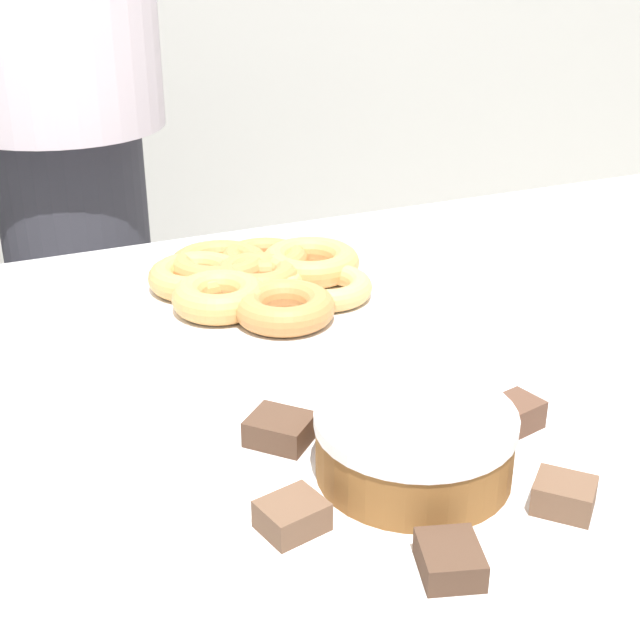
{
  "coord_description": "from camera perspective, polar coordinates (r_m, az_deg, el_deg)",
  "views": [
    {
      "loc": [
        -0.37,
        -0.77,
        1.17
      ],
      "look_at": [
        -0.04,
        -0.01,
        0.79
      ],
      "focal_mm": 50.0,
      "sensor_mm": 36.0,
      "label": 1
    }
  ],
  "objects": [
    {
      "name": "lamington_1",
      "position": [
        0.8,
        -2.57,
        -7.01
      ],
      "size": [
        0.07,
        0.07,
        0.02
      ],
      "rotation": [
        0.0,
        0.0,
        2.32
      ],
      "color": "#513828",
      "rests_on": "plate_cake"
    },
    {
      "name": "donut_3",
      "position": [
        1.09,
        0.32,
        2.14
      ],
      "size": [
        0.12,
        0.12,
        0.03
      ],
      "color": "#E5AD66",
      "rests_on": "plate_donuts"
    },
    {
      "name": "lamington_5",
      "position": [
        0.84,
        12.37,
        -5.89
      ],
      "size": [
        0.05,
        0.05,
        0.03
      ],
      "rotation": [
        0.0,
        0.0,
        6.5
      ],
      "color": "brown",
      "rests_on": "plate_cake"
    },
    {
      "name": "frosted_cake",
      "position": [
        0.75,
        6.06,
        -7.84
      ],
      "size": [
        0.17,
        0.17,
        0.06
      ],
      "color": "brown",
      "rests_on": "plate_cake"
    },
    {
      "name": "plate_cake",
      "position": [
        0.77,
        5.95,
        -10.01
      ],
      "size": [
        0.33,
        0.33,
        0.01
      ],
      "color": "white",
      "rests_on": "table"
    },
    {
      "name": "plate_donuts",
      "position": [
        1.12,
        -4.02,
        1.75
      ],
      "size": [
        0.35,
        0.35,
        0.01
      ],
      "color": "white",
      "rests_on": "table"
    },
    {
      "name": "person_standing",
      "position": [
        1.57,
        -16.35,
        13.88
      ],
      "size": [
        0.34,
        0.34,
        1.7
      ],
      "color": "#383842",
      "rests_on": "ground_plane"
    },
    {
      "name": "donut_4",
      "position": [
        1.16,
        -0.62,
        3.74
      ],
      "size": [
        0.13,
        0.13,
        0.04
      ],
      "color": "tan",
      "rests_on": "plate_donuts"
    },
    {
      "name": "table",
      "position": [
        1.0,
        1.83,
        -6.3
      ],
      "size": [
        1.96,
        0.91,
        0.73
      ],
      "color": "silver",
      "rests_on": "ground_plane"
    },
    {
      "name": "donut_1",
      "position": [
        1.05,
        -6.44,
        1.48
      ],
      "size": [
        0.11,
        0.11,
        0.04
      ],
      "color": "tan",
      "rests_on": "plate_donuts"
    },
    {
      "name": "lamington_0",
      "position": [
        0.87,
        4.28,
        -4.51
      ],
      "size": [
        0.05,
        0.06,
        0.02
      ],
      "rotation": [
        0.0,
        0.0,
        1.27
      ],
      "color": "brown",
      "rests_on": "plate_cake"
    },
    {
      "name": "donut_2",
      "position": [
        1.02,
        -2.29,
        0.82
      ],
      "size": [
        0.12,
        0.12,
        0.03
      ],
      "color": "#C68447",
      "rests_on": "plate_donuts"
    },
    {
      "name": "lamington_4",
      "position": [
        0.74,
        15.35,
        -10.78
      ],
      "size": [
        0.06,
        0.06,
        0.03
      ],
      "rotation": [
        0.0,
        0.0,
        5.46
      ],
      "color": "brown",
      "rests_on": "plate_cake"
    },
    {
      "name": "donut_7",
      "position": [
        1.12,
        -7.92,
        2.78
      ],
      "size": [
        0.12,
        0.12,
        0.03
      ],
      "color": "tan",
      "rests_on": "plate_donuts"
    },
    {
      "name": "lamington_2",
      "position": [
        0.7,
        -1.8,
        -12.4
      ],
      "size": [
        0.06,
        0.05,
        0.02
      ],
      "rotation": [
        0.0,
        0.0,
        3.36
      ],
      "color": "brown",
      "rests_on": "plate_cake"
    },
    {
      "name": "lamington_3",
      "position": [
        0.67,
        8.31,
        -14.93
      ],
      "size": [
        0.06,
        0.06,
        0.02
      ],
      "rotation": [
        0.0,
        0.0,
        4.41
      ],
      "color": "#513828",
      "rests_on": "plate_cake"
    },
    {
      "name": "donut_0",
      "position": [
        1.11,
        -4.06,
        2.81
      ],
      "size": [
        0.11,
        0.11,
        0.03
      ],
      "color": "#C68447",
      "rests_on": "plate_donuts"
    },
    {
      "name": "donut_5",
      "position": [
        1.17,
        -3.76,
        3.84
      ],
      "size": [
        0.12,
        0.12,
        0.03
      ],
      "color": "#C68447",
      "rests_on": "plate_donuts"
    },
    {
      "name": "donut_6",
      "position": [
        1.15,
        -6.48,
        3.5
      ],
      "size": [
        0.13,
        0.13,
        0.03
      ],
      "color": "#C68447",
      "rests_on": "plate_donuts"
    }
  ]
}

